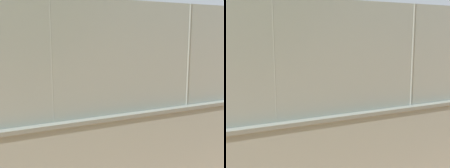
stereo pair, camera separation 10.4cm
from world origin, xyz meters
The scene contains 4 objects.
ground_plane centered at (0.00, 0.00, 0.00)m, with size 260.00×260.00×0.00m, color #B27247.
player_foreground_swinging centered at (-4.52, 5.36, 0.91)m, with size 0.99×0.80×1.55m.
player_crossing_court centered at (-2.51, -1.69, 0.92)m, with size 0.71×1.21×1.57m.
sports_ball centered at (-5.57, 6.84, 0.07)m, with size 0.13×0.13×0.13m, color white.
Camera 1 is at (4.31, 18.13, 3.35)m, focal length 46.50 mm.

